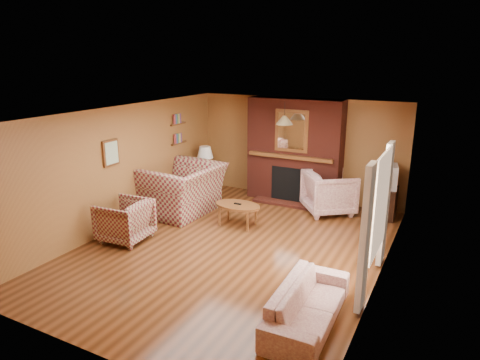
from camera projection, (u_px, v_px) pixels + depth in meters
The scene contains 20 objects.
floor at pixel (234, 248), 7.67m from camera, with size 6.50×6.50×0.00m, color #43220E.
ceiling at pixel (233, 114), 7.00m from camera, with size 6.50×6.50×0.00m, color white.
wall_back at pixel (298, 149), 10.11m from camera, with size 6.50×6.50×0.00m, color #9A662F.
wall_front at pixel (89, 261), 4.57m from camera, with size 6.50×6.50×0.00m, color #9A662F.
wall_left at pixel (122, 167), 8.44m from camera, with size 6.50×6.50×0.00m, color #9A662F.
wall_right at pixel (384, 206), 6.23m from camera, with size 6.50×6.50×0.00m, color #9A662F.
fireplace at pixel (294, 152), 9.89m from camera, with size 2.20×0.82×2.40m.
window_right at pixel (378, 215), 6.10m from camera, with size 0.10×1.85×2.00m.
bookshelf at pixel (179, 130), 9.91m from camera, with size 0.09×0.55×0.71m.
botanical_print at pixel (111, 153), 8.08m from camera, with size 0.05×0.40×0.50m.
pendant_light at pixel (284, 120), 9.07m from camera, with size 0.36×0.36×0.48m.
plaid_loveseat at pixel (182, 189), 9.27m from camera, with size 1.63×1.42×1.06m, color maroon.
plaid_armchair at pixel (125, 220), 7.89m from camera, with size 0.83×0.85×0.77m, color maroon.
floral_sofa at pixel (308, 304), 5.46m from camera, with size 1.77×0.69×0.52m, color beige.
floral_armchair at pixel (329, 192), 9.29m from camera, with size 0.98×1.01×0.92m, color beige.
coffee_table at pixel (238, 207), 8.57m from camera, with size 0.95×0.59×0.47m.
side_table at pixel (206, 183), 10.61m from camera, with size 0.41×0.41×0.54m, color brown.
table_lamp at pixel (205, 158), 10.44m from camera, with size 0.40×0.40×0.66m.
tv_stand at pixel (381, 202), 9.06m from camera, with size 0.61×0.55×0.66m, color black.
crt_tv at pixel (383, 176), 8.89m from camera, with size 0.62×0.62×0.49m.
Camera 1 is at (3.34, -6.18, 3.30)m, focal length 32.00 mm.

